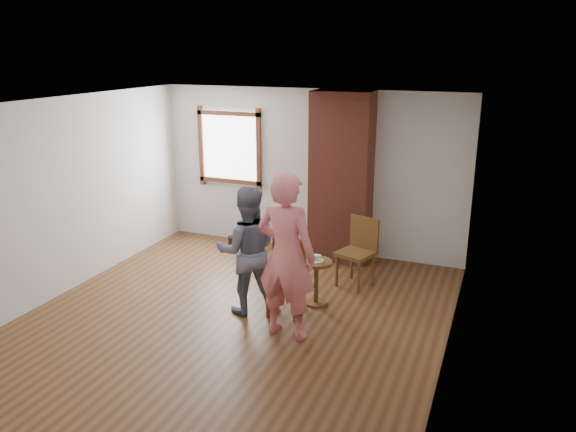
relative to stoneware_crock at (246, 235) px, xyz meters
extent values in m
plane|color=brown|center=(0.98, -2.40, -0.21)|extent=(5.50, 5.50, 0.00)
cube|color=silver|center=(0.98, 0.35, 1.09)|extent=(5.00, 0.04, 2.60)
cube|color=silver|center=(-1.52, -2.40, 1.09)|extent=(0.04, 5.50, 2.60)
cube|color=silver|center=(3.48, -2.40, 1.09)|extent=(0.04, 5.50, 2.60)
cube|color=white|center=(0.98, -2.40, 2.39)|extent=(5.00, 5.50, 0.04)
cube|color=brown|center=(-0.42, 0.31, 1.39)|extent=(1.14, 0.06, 1.34)
cube|color=white|center=(-0.42, 0.33, 1.39)|extent=(1.00, 0.02, 1.20)
cube|color=brown|center=(1.58, 0.10, 1.09)|extent=(0.90, 0.50, 2.60)
cylinder|color=tan|center=(0.00, 0.00, 0.00)|extent=(0.40, 0.40, 0.42)
cylinder|color=black|center=(-0.24, 0.00, -0.13)|extent=(0.21, 0.21, 0.16)
cube|color=brown|center=(1.50, -1.99, 0.25)|extent=(0.47, 0.47, 0.05)
cylinder|color=brown|center=(1.35, -2.18, 0.02)|extent=(0.04, 0.04, 0.46)
cylinder|color=brown|center=(1.69, -2.14, 0.02)|extent=(0.04, 0.04, 0.46)
cylinder|color=brown|center=(1.31, -1.83, 0.02)|extent=(0.04, 0.04, 0.46)
cylinder|color=brown|center=(1.66, -1.80, 0.02)|extent=(0.04, 0.04, 0.46)
cube|color=brown|center=(1.48, -1.79, 0.48)|extent=(0.43, 0.08, 0.46)
cube|color=brown|center=(2.09, -0.85, 0.27)|extent=(0.57, 0.57, 0.05)
cylinder|color=brown|center=(1.86, -0.97, 0.03)|extent=(0.04, 0.04, 0.48)
cylinder|color=brown|center=(2.21, -1.08, 0.03)|extent=(0.04, 0.04, 0.48)
cylinder|color=brown|center=(1.98, -0.62, 0.03)|extent=(0.04, 0.04, 0.48)
cylinder|color=brown|center=(2.32, -0.74, 0.03)|extent=(0.04, 0.04, 0.48)
cube|color=brown|center=(2.16, -0.66, 0.51)|extent=(0.44, 0.19, 0.48)
cylinder|color=brown|center=(1.78, -1.60, 0.37)|extent=(0.40, 0.40, 0.04)
cylinder|color=brown|center=(1.78, -1.60, 0.08)|extent=(0.06, 0.06, 0.54)
cylinder|color=brown|center=(1.78, -1.60, -0.19)|extent=(0.28, 0.28, 0.03)
cylinder|color=white|center=(1.78, -1.60, 0.39)|extent=(0.18, 0.18, 0.01)
cube|color=white|center=(1.79, -1.60, 0.43)|extent=(0.08, 0.07, 0.06)
imported|color=#121832|center=(1.05, -2.10, 0.60)|extent=(0.98, 0.91, 1.62)
imported|color=#E97478|center=(1.72, -2.48, 0.76)|extent=(0.75, 0.53, 1.94)
camera|label=1|loc=(3.90, -7.92, 2.99)|focal=35.00mm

